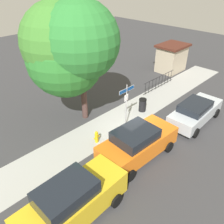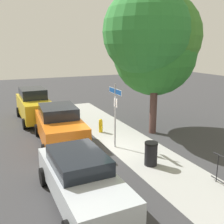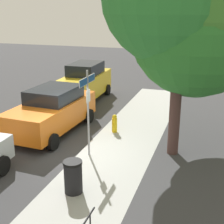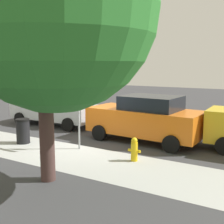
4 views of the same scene
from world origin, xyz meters
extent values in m
plane|color=#38383A|center=(0.00, 0.00, 0.00)|extent=(60.00, 60.00, 0.00)
cube|color=#A6A7A3|center=(2.00, 1.30, 0.00)|extent=(24.00, 2.60, 0.00)
cylinder|color=#9EA0A5|center=(0.14, 0.40, 1.54)|extent=(0.07, 0.07, 3.08)
cube|color=#144799|center=(0.14, 0.40, 2.74)|extent=(1.29, 0.02, 0.22)
cube|color=white|center=(0.14, 0.40, 2.74)|extent=(1.32, 0.02, 0.25)
cube|color=silver|center=(0.14, 0.42, 2.19)|extent=(0.32, 0.02, 0.42)
cylinder|color=#48312D|center=(-0.95, 3.23, 1.70)|extent=(0.39, 0.39, 3.40)
sphere|color=#3F802E|center=(-1.78, 3.90, 5.28)|extent=(4.78, 4.78, 4.78)
sphere|color=#2C782D|center=(-1.78, 3.71, 4.33)|extent=(4.66, 4.66, 4.66)
sphere|color=#2D7D33|center=(-1.26, 2.83, 5.46)|extent=(4.62, 4.62, 4.62)
sphere|color=#367826|center=(-1.29, 4.00, 4.81)|extent=(3.02, 3.02, 3.02)
cube|color=gold|center=(-6.21, -2.46, 0.90)|extent=(4.71, 1.80, 1.16)
cube|color=black|center=(-6.49, -2.46, 1.79)|extent=(2.28, 1.55, 0.62)
cylinder|color=black|center=(-4.64, -1.57, 0.32)|extent=(0.64, 0.23, 0.64)
cylinder|color=black|center=(-4.60, -3.27, 0.32)|extent=(0.64, 0.23, 0.64)
cylinder|color=black|center=(-7.82, -1.64, 0.32)|extent=(0.64, 0.23, 0.64)
cylinder|color=black|center=(-7.78, -3.34, 0.32)|extent=(0.64, 0.23, 0.64)
cube|color=orange|center=(-1.45, -1.91, 0.82)|extent=(4.73, 2.16, 1.00)
cube|color=black|center=(-1.73, -1.89, 1.59)|extent=(2.31, 1.80, 0.55)
cylinder|color=black|center=(0.18, -1.03, 0.32)|extent=(0.65, 0.25, 0.64)
cylinder|color=black|center=(0.07, -2.95, 0.32)|extent=(0.65, 0.25, 0.64)
cylinder|color=black|center=(-2.97, -0.87, 0.32)|extent=(0.65, 0.25, 0.64)
cylinder|color=black|center=(-3.07, -2.78, 0.32)|extent=(0.65, 0.25, 0.64)
cube|color=silver|center=(3.93, -2.50, 0.71)|extent=(4.68, 1.84, 0.78)
cube|color=black|center=(3.65, -2.51, 1.33)|extent=(2.26, 1.58, 0.46)
cylinder|color=black|center=(5.49, -1.60, 0.32)|extent=(0.64, 0.23, 0.64)
cylinder|color=black|center=(2.34, -1.66, 0.32)|extent=(0.64, 0.23, 0.64)
cylinder|color=black|center=(2.37, -3.40, 0.32)|extent=(0.64, 0.23, 0.64)
cylinder|color=black|center=(4.71, 2.30, 0.53)|extent=(0.03, 0.03, 1.05)
cylinder|color=yellow|center=(-2.24, 0.60, 0.31)|extent=(0.22, 0.22, 0.62)
sphere|color=yellow|center=(-2.24, 0.60, 0.68)|extent=(0.20, 0.20, 0.20)
cylinder|color=yellow|center=(-2.40, 0.60, 0.34)|extent=(0.10, 0.09, 0.09)
cylinder|color=yellow|center=(-2.08, 0.60, 0.34)|extent=(0.10, 0.09, 0.09)
cylinder|color=black|center=(2.54, 0.90, 0.45)|extent=(0.52, 0.52, 0.90)
cylinder|color=black|center=(2.54, 0.90, 0.94)|extent=(0.55, 0.55, 0.08)
camera|label=1|loc=(-9.32, -7.68, 8.90)|focal=36.80mm
camera|label=2|loc=(10.96, -4.62, 4.75)|focal=41.98mm
camera|label=3|loc=(9.85, 4.46, 5.09)|focal=51.42mm
camera|label=4|loc=(-6.36, 8.89, 3.11)|focal=47.35mm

